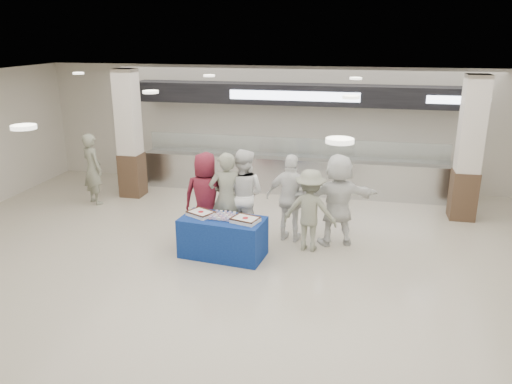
% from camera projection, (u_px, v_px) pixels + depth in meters
% --- Properties ---
extents(ground, '(14.00, 14.00, 0.00)m').
position_uv_depth(ground, '(248.00, 288.00, 8.24)').
color(ground, '#BEB6A2').
rests_on(ground, ground).
extents(serving_line, '(8.70, 0.85, 2.80)m').
position_uv_depth(serving_line, '(294.00, 149.00, 12.91)').
color(serving_line, silver).
rests_on(serving_line, ground).
extents(column_left, '(0.55, 0.55, 3.20)m').
position_uv_depth(column_left, '(130.00, 137.00, 12.48)').
color(column_left, '#3C291B').
rests_on(column_left, ground).
extents(column_right, '(0.55, 0.55, 3.20)m').
position_uv_depth(column_right, '(469.00, 152.00, 10.89)').
color(column_right, '#3C291B').
rests_on(column_right, ground).
extents(display_table, '(1.63, 0.96, 0.75)m').
position_uv_depth(display_table, '(223.00, 237.00, 9.33)').
color(display_table, navy).
rests_on(display_table, ground).
extents(sheet_cake_left, '(0.57, 0.53, 0.10)m').
position_uv_depth(sheet_cake_left, '(201.00, 213.00, 9.35)').
color(sheet_cake_left, white).
rests_on(sheet_cake_left, display_table).
extents(sheet_cake_right, '(0.55, 0.48, 0.10)m').
position_uv_depth(sheet_cake_right, '(245.00, 219.00, 9.03)').
color(sheet_cake_right, white).
rests_on(sheet_cake_right, display_table).
extents(cupcake_tray, '(0.46, 0.36, 0.07)m').
position_uv_depth(cupcake_tray, '(222.00, 216.00, 9.24)').
color(cupcake_tray, silver).
rests_on(cupcake_tray, display_table).
extents(civilian_maroon, '(0.94, 0.66, 1.82)m').
position_uv_depth(civilian_maroon, '(206.00, 197.00, 9.91)').
color(civilian_maroon, maroon).
rests_on(civilian_maroon, ground).
extents(soldier_a, '(0.79, 0.67, 1.85)m').
position_uv_depth(soldier_a, '(226.00, 198.00, 9.78)').
color(soldier_a, gray).
rests_on(soldier_a, ground).
extents(chef_tall, '(1.00, 0.83, 1.86)m').
position_uv_depth(chef_tall, '(243.00, 195.00, 9.99)').
color(chef_tall, white).
rests_on(chef_tall, ground).
extents(chef_short, '(1.10, 0.59, 1.78)m').
position_uv_depth(chef_short, '(291.00, 198.00, 9.89)').
color(chef_short, white).
rests_on(chef_short, ground).
extents(soldier_b, '(1.10, 0.71, 1.60)m').
position_uv_depth(soldier_b, '(310.00, 210.00, 9.49)').
color(soldier_b, gray).
rests_on(soldier_b, ground).
extents(civilian_white, '(1.79, 1.07, 1.84)m').
position_uv_depth(civilian_white, '(338.00, 200.00, 9.71)').
color(civilian_white, white).
rests_on(civilian_white, ground).
extents(soldier_bg, '(0.76, 0.69, 1.74)m').
position_uv_depth(soldier_bg, '(93.00, 169.00, 12.08)').
color(soldier_bg, gray).
rests_on(soldier_bg, ground).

